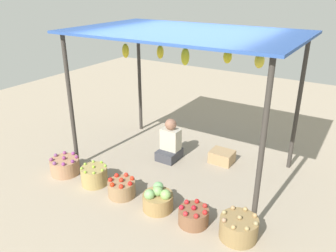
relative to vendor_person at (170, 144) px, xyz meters
The scene contains 10 objects.
ground_plane 0.47m from the vendor_person, 20.21° to the right, with size 14.00×14.00×0.00m, color gray.
market_stall_structure 1.90m from the vendor_person, 18.61° to the right, with size 3.53×2.23×2.35m.
vendor_person is the anchor object (origin of this frame).
basket_purple_onions 1.88m from the vendor_person, 131.60° to the right, with size 0.49×0.49×0.32m.
basket_limes 1.51m from the vendor_person, 112.91° to the right, with size 0.42×0.42×0.33m.
basket_red_tomatoes 1.42m from the vendor_person, 89.99° to the right, with size 0.42×0.42×0.31m.
basket_cabbages 1.54m from the vendor_person, 64.87° to the right, with size 0.44×0.44×0.38m.
basket_red_apples 1.88m from the vendor_person, 48.63° to the right, with size 0.41×0.41×0.29m.
basket_potatoes 2.29m from the vendor_person, 35.91° to the right, with size 0.49×0.49×0.34m.
wooden_crate_near_vendor 0.97m from the vendor_person, 23.04° to the left, with size 0.41×0.34×0.22m, color tan.
Camera 1 is at (2.56, -4.60, 3.01)m, focal length 36.01 mm.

